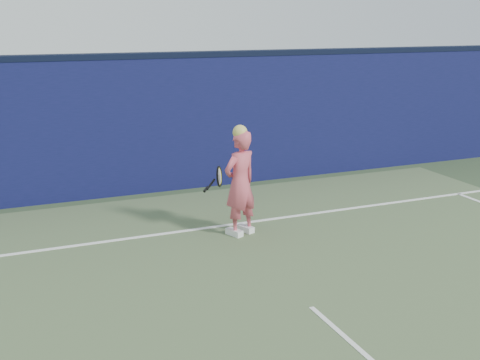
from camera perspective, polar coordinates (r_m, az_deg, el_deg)
name	(u,v)px	position (r m, az deg, el deg)	size (l,w,h in m)	color
ground	(360,351)	(6.32, 11.33, -15.64)	(80.00, 80.00, 0.00)	#32482C
backstop_wall	(173,124)	(11.57, -6.37, 5.27)	(24.00, 0.40, 2.50)	#0D1139
wall_cap	(171,55)	(11.42, -6.56, 11.71)	(24.00, 0.42, 0.10)	black
player	(240,183)	(9.02, 0.00, -0.26)	(0.69, 0.58, 1.69)	#CD5060
racket	(218,177)	(9.38, -2.08, 0.25)	(0.48, 0.47, 0.34)	black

